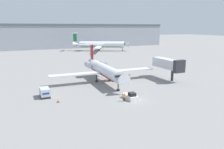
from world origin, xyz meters
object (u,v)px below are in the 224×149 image
(luggage_cart, at_px, (45,93))
(worker_by_wing, at_px, (129,77))
(airplane_main, at_px, (104,70))
(jet_bridge, at_px, (168,64))
(worker_near_tug, at_px, (124,97))
(airplane_parked_far_left, at_px, (100,45))
(pushback_tug, at_px, (130,96))
(traffic_cone_left, at_px, (58,101))

(luggage_cart, bearing_deg, worker_by_wing, 13.99)
(airplane_main, relative_size, jet_bridge, 2.69)
(airplane_main, distance_m, worker_near_tug, 17.01)
(worker_near_tug, height_order, airplane_parked_far_left, airplane_parked_far_left)
(airplane_main, relative_size, pushback_tug, 7.66)
(airplane_parked_far_left, bearing_deg, airplane_main, -111.10)
(airplane_parked_far_left, xyz_separation_m, jet_bridge, (-10.50, -77.71, 0.51))
(pushback_tug, distance_m, luggage_cart, 18.18)
(worker_by_wing, distance_m, traffic_cone_left, 24.34)
(luggage_cart, bearing_deg, jet_bridge, 3.30)
(luggage_cart, xyz_separation_m, jet_bridge, (34.18, 1.97, 3.44))
(airplane_main, height_order, airplane_parked_far_left, airplane_parked_far_left)
(airplane_main, xyz_separation_m, airplane_parked_far_left, (28.00, 72.56, 0.57))
(worker_by_wing, xyz_separation_m, airplane_parked_far_left, (20.78, 73.73, 3.00))
(pushback_tug, distance_m, airplane_parked_far_left, 93.06)
(traffic_cone_left, xyz_separation_m, airplane_parked_far_left, (42.77, 84.15, 3.58))
(pushback_tug, height_order, worker_near_tug, worker_near_tug)
(worker_near_tug, bearing_deg, pushback_tug, 23.02)
(luggage_cart, relative_size, airplane_parked_far_left, 0.10)
(worker_by_wing, height_order, airplane_parked_far_left, airplane_parked_far_left)
(airplane_main, height_order, pushback_tug, airplane_main)
(airplane_parked_far_left, bearing_deg, jet_bridge, -97.70)
(airplane_main, bearing_deg, pushback_tug, -92.76)
(traffic_cone_left, distance_m, jet_bridge, 33.16)
(airplane_main, distance_m, luggage_cart, 18.30)
(pushback_tug, xyz_separation_m, worker_near_tug, (-1.77, -0.75, 0.35))
(worker_by_wing, relative_size, airplane_parked_far_left, 0.05)
(worker_by_wing, relative_size, jet_bridge, 0.16)
(worker_near_tug, xyz_separation_m, airplane_parked_far_left, (30.53, 89.20, 3.01))
(traffic_cone_left, bearing_deg, airplane_main, 38.13)
(airplane_main, xyz_separation_m, worker_by_wing, (7.21, -1.17, -2.43))
(pushback_tug, relative_size, luggage_cart, 1.18)
(luggage_cart, height_order, jet_bridge, jet_bridge)
(worker_near_tug, relative_size, jet_bridge, 0.16)
(airplane_main, height_order, traffic_cone_left, airplane_main)
(pushback_tug, height_order, worker_by_wing, worker_by_wing)
(airplane_main, relative_size, traffic_cone_left, 39.66)
(airplane_parked_far_left, relative_size, jet_bridge, 3.09)
(worker_near_tug, height_order, jet_bridge, jet_bridge)
(worker_by_wing, bearing_deg, traffic_cone_left, -154.63)
(worker_near_tug, distance_m, traffic_cone_left, 13.25)
(pushback_tug, xyz_separation_m, traffic_cone_left, (-14.01, 4.29, -0.22))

